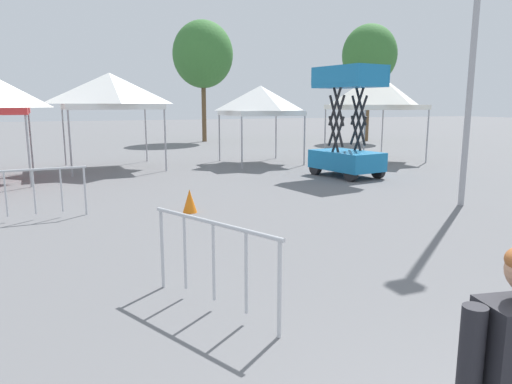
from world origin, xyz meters
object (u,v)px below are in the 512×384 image
canopy_tent_left_of_center (110,91)px  scissor_lift (347,143)px  crowd_barrier_near_person (33,184)px  traffic_cone_lot_center (190,201)px  tree_behind_tents_right (203,55)px  canopy_tent_far_left (260,101)px  crowd_barrier_by_lift (213,248)px  canopy_tent_behind_right (376,91)px  light_pole_near_lift (477,4)px  tree_behind_tents_center (369,55)px

canopy_tent_left_of_center → scissor_lift: 8.76m
crowd_barrier_near_person → traffic_cone_lot_center: bearing=-10.6°
tree_behind_tents_right → traffic_cone_lot_center: 20.85m
canopy_tent_far_left → crowd_barrier_by_lift: canopy_tent_far_left is taller
scissor_lift → traffic_cone_lot_center: (-6.13, -3.24, -0.85)m
crowd_barrier_by_lift → canopy_tent_behind_right: bearing=47.6°
light_pole_near_lift → crowd_barrier_by_lift: size_ratio=4.16×
canopy_tent_far_left → light_pole_near_lift: (1.30, -9.33, 2.06)m
canopy_tent_left_of_center → canopy_tent_behind_right: (10.51, -1.61, 0.06)m
scissor_lift → tree_behind_tents_right: bearing=90.8°
canopy_tent_left_of_center → crowd_barrier_near_person: canopy_tent_left_of_center is taller
tree_behind_tents_center → crowd_barrier_by_lift: bearing=-128.8°
canopy_tent_left_of_center → traffic_cone_lot_center: (0.80, -8.30, -2.57)m
canopy_tent_behind_right → crowd_barrier_near_person: (-12.85, -6.11, -2.14)m
canopy_tent_left_of_center → tree_behind_tents_center: bearing=24.3°
scissor_lift → crowd_barrier_near_person: bearing=-164.1°
canopy_tent_behind_right → traffic_cone_lot_center: canopy_tent_behind_right is taller
canopy_tent_left_of_center → crowd_barrier_by_lift: 13.50m
light_pole_near_lift → crowd_barrier_by_lift: 8.81m
canopy_tent_left_of_center → tree_behind_tents_center: 18.28m
crowd_barrier_near_person → crowd_barrier_by_lift: size_ratio=1.09×
tree_behind_tents_center → canopy_tent_far_left: bearing=-143.2°
tree_behind_tents_right → traffic_cone_lot_center: tree_behind_tents_right is taller
canopy_tent_left_of_center → canopy_tent_far_left: canopy_tent_left_of_center is taller
canopy_tent_behind_right → tree_behind_tents_right: 13.43m
canopy_tent_left_of_center → crowd_barrier_by_lift: bearing=-90.8°
canopy_tent_far_left → tree_behind_tents_right: size_ratio=0.41×
crowd_barrier_near_person → crowd_barrier_by_lift: same height
tree_behind_tents_right → traffic_cone_lot_center: bearing=-107.0°
canopy_tent_behind_right → tree_behind_tents_center: size_ratio=0.50×
canopy_tent_far_left → crowd_barrier_near_person: (-8.04, -7.08, -1.75)m
canopy_tent_far_left → crowd_barrier_by_lift: 14.12m
canopy_tent_far_left → tree_behind_tents_right: (1.00, 11.66, 2.87)m
light_pole_near_lift → crowd_barrier_near_person: bearing=166.4°
tree_behind_tents_right → crowd_barrier_by_lift: size_ratio=3.87×
canopy_tent_behind_right → light_pole_near_lift: light_pole_near_lift is taller
tree_behind_tents_center → traffic_cone_lot_center: size_ratio=13.92×
canopy_tent_far_left → crowd_barrier_near_person: 10.85m
tree_behind_tents_right → scissor_lift: bearing=-89.2°
canopy_tent_far_left → tree_behind_tents_center: tree_behind_tents_center is taller
canopy_tent_far_left → scissor_lift: (1.23, -4.43, -1.39)m
canopy_tent_far_left → tree_behind_tents_right: tree_behind_tents_right is taller
light_pole_near_lift → crowd_barrier_near_person: light_pole_near_lift is taller
canopy_tent_left_of_center → crowd_barrier_by_lift: canopy_tent_left_of_center is taller
canopy_tent_behind_right → crowd_barrier_by_lift: size_ratio=1.89×
tree_behind_tents_center → crowd_barrier_near_person: 24.63m
scissor_lift → tree_behind_tents_center: (9.57, 12.52, 4.27)m
light_pole_near_lift → tree_behind_tents_center: 19.86m
traffic_cone_lot_center → tree_behind_tents_right: bearing=73.0°
canopy_tent_behind_right → crowd_barrier_by_lift: (-10.71, -11.74, -2.14)m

